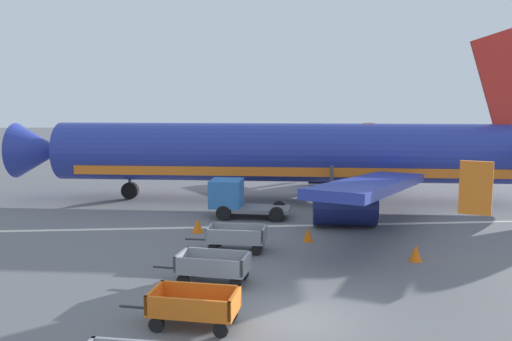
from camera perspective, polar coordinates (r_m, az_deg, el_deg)
The scene contains 10 objects.
ground_plane at distance 16.78m, azimuth 4.38°, elevation -15.39°, with size 220.00×220.00×0.00m, color slate.
apron_stripe at distance 27.90m, azimuth 0.58°, elevation -5.93°, with size 120.00×0.36×0.01m, color silver.
airplane at distance 34.26m, azimuth 5.38°, elevation 1.75°, with size 37.59×30.32×11.34m.
baggage_cart_second_in_row at distance 16.11m, azimuth -6.62°, elevation -14.10°, with size 3.62×2.01×1.07m.
baggage_cart_third_in_row at distance 19.54m, azimuth -4.59°, elevation -10.12°, with size 3.61×2.08×1.07m.
baggage_cart_fourth_in_row at distance 23.43m, azimuth -2.10°, elevation -7.08°, with size 3.63×1.91×1.07m.
service_truck_beside_carts at distance 29.84m, azimuth -2.23°, elevation -2.90°, with size 4.67×2.77×2.10m.
traffic_cone_near_plane at distance 26.76m, azimuth -6.21°, elevation -5.80°, with size 0.54×0.54×0.71m, color orange.
traffic_cone_mid_apron at distance 25.13m, azimuth 5.52°, elevation -6.75°, with size 0.49×0.49×0.65m, color orange.
traffic_cone_by_carts at distance 22.98m, azimuth 16.55°, elevation -8.35°, with size 0.53×0.53×0.70m, color orange.
Camera 1 is at (-2.48, -15.24, 6.56)m, focal length 37.74 mm.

